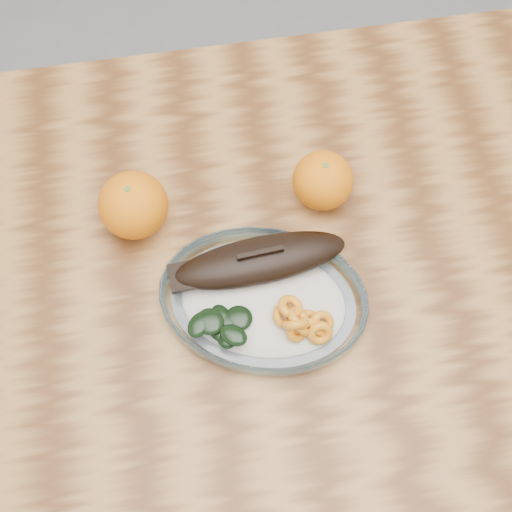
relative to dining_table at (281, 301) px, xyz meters
name	(u,v)px	position (x,y,z in m)	size (l,w,h in m)	color
ground	(272,389)	(0.00, 0.00, -0.65)	(3.00, 3.00, 0.00)	slate
dining_table	(281,301)	(0.00, 0.00, 0.00)	(1.20, 0.80, 0.75)	#583014
plated_meal	(263,297)	(-0.03, -0.03, 0.12)	(0.61, 0.61, 0.08)	white
orange_left	(133,205)	(-0.18, 0.11, 0.14)	(0.09, 0.09, 0.09)	#E24F04
orange_right	(323,181)	(0.07, 0.11, 0.14)	(0.08, 0.08, 0.08)	#E24F04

